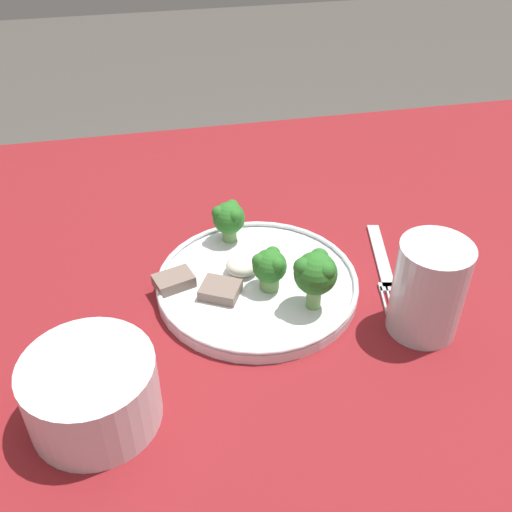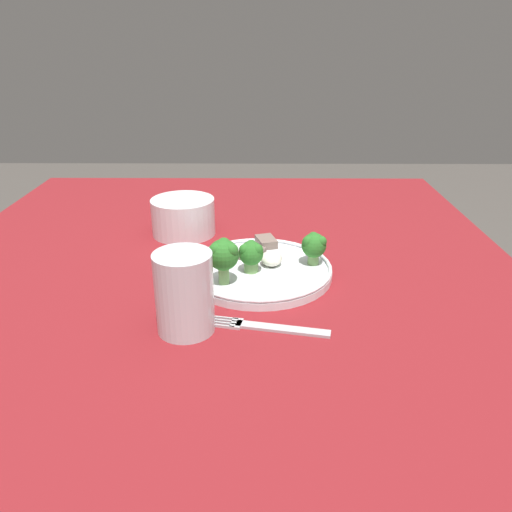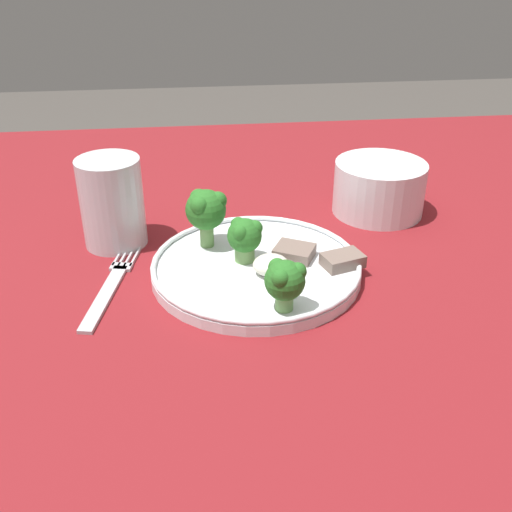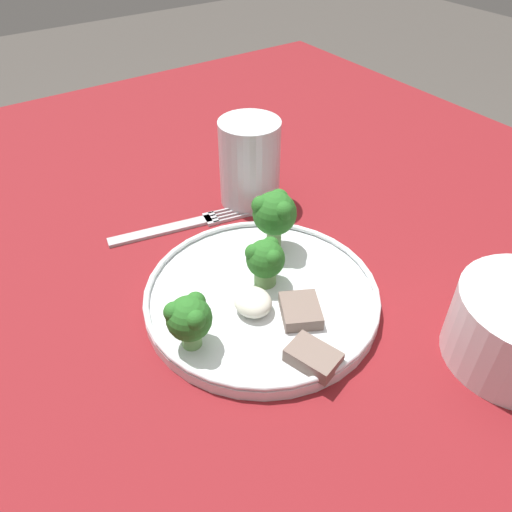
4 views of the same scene
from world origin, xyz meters
The scene contains 11 objects.
table centered at (0.00, 0.00, 0.67)m, with size 1.24×1.00×0.77m.
dinner_plate centered at (0.03, -0.06, 0.78)m, with size 0.23×0.23×0.02m.
fork centered at (-0.13, -0.07, 0.77)m, with size 0.05×0.17×0.00m.
cream_bowl centered at (0.21, 0.08, 0.80)m, with size 0.12×0.12×0.07m.
drinking_glass centered at (-0.13, 0.03, 0.82)m, with size 0.07×0.07×0.11m.
broccoli_floret_near_rim_left centered at (-0.02, -0.01, 0.83)m, with size 0.05×0.05×0.07m.
broccoli_floret_center_left centered at (0.02, -0.05, 0.81)m, with size 0.04×0.04×0.05m.
broccoli_floret_back_left centered at (0.05, -0.15, 0.82)m, with size 0.04×0.04×0.05m.
meat_slice_front_slice centered at (0.07, -0.05, 0.79)m, with size 0.05×0.05×0.01m.
meat_slice_middle_slice centered at (0.12, -0.07, 0.79)m, with size 0.05×0.04×0.01m.
sauce_dollop centered at (0.04, -0.08, 0.79)m, with size 0.04×0.04×0.02m.
Camera 3 is at (-0.03, -0.63, 1.12)m, focal length 42.00 mm.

